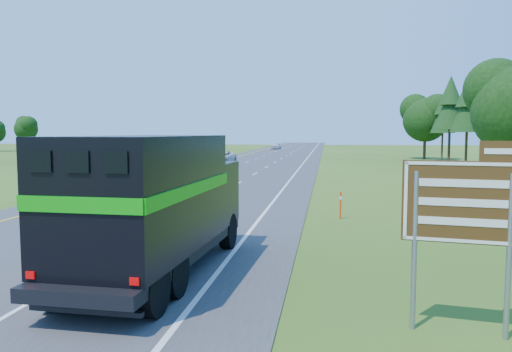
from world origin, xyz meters
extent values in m
cube|color=#38383A|center=(0.00, 50.00, 0.02)|extent=(15.00, 260.00, 0.04)
cube|color=yellow|center=(-5.50, 50.00, 0.04)|extent=(0.15, 260.00, 0.01)
cube|color=white|center=(5.50, 50.00, 0.04)|extent=(0.15, 260.00, 0.01)
cylinder|color=black|center=(3.00, 8.52, 0.62)|extent=(0.43, 1.18, 1.16)
cylinder|color=black|center=(5.21, 8.41, 0.62)|extent=(0.43, 1.18, 1.16)
cylinder|color=black|center=(2.74, 3.47, 0.62)|extent=(0.43, 1.18, 1.16)
cylinder|color=black|center=(4.95, 3.36, 0.62)|extent=(0.43, 1.18, 1.16)
cylinder|color=black|center=(2.68, 2.21, 0.62)|extent=(0.43, 1.18, 1.16)
cylinder|color=black|center=(4.89, 2.10, 0.62)|extent=(0.43, 1.18, 1.16)
cube|color=black|center=(3.93, 5.10, 0.75)|extent=(2.95, 8.54, 0.29)
cube|color=black|center=(4.10, 8.36, 1.89)|extent=(2.67, 2.02, 2.00)
cube|color=black|center=(4.14, 9.33, 2.42)|extent=(2.32, 0.18, 0.63)
cube|color=black|center=(3.89, 4.36, 2.34)|extent=(2.94, 6.23, 2.90)
cube|color=#089E0B|center=(3.74, 1.29, 2.49)|extent=(2.63, 0.17, 0.32)
cube|color=#089E0B|center=(2.56, 4.43, 2.49)|extent=(0.35, 6.10, 0.32)
cube|color=#089E0B|center=(5.23, 4.30, 2.49)|extent=(0.35, 6.10, 0.32)
cube|color=black|center=(2.95, 1.33, 3.31)|extent=(0.48, 0.07, 0.42)
cube|color=black|center=(3.74, 1.29, 3.31)|extent=(0.48, 0.07, 0.42)
cube|color=black|center=(4.53, 1.25, 3.31)|extent=(0.48, 0.07, 0.42)
cube|color=black|center=(3.75, 1.42, 0.36)|extent=(2.42, 0.25, 0.11)
cube|color=#B20505|center=(2.63, 1.35, 1.05)|extent=(0.19, 0.05, 0.15)
cube|color=#B20505|center=(4.84, 1.24, 1.05)|extent=(0.19, 0.05, 0.15)
imported|color=silver|center=(-3.96, 48.25, 0.97)|extent=(3.44, 6.84, 1.86)
imported|color=silver|center=(-3.07, 105.07, 0.78)|extent=(2.05, 4.46, 1.48)
cylinder|color=gray|center=(10.15, 2.31, 1.57)|extent=(0.10, 0.10, 3.13)
cylinder|color=gray|center=(11.80, 2.03, 1.57)|extent=(0.10, 0.10, 3.13)
cube|color=#482A0F|center=(10.97, 2.17, 2.56)|extent=(2.17, 0.42, 1.57)
cube|color=#482A0F|center=(11.64, 2.06, 3.53)|extent=(0.83, 0.20, 0.38)
cube|color=white|center=(10.97, 2.14, 2.56)|extent=(2.06, 0.35, 1.50)
cube|color=red|center=(9.06, 14.86, 0.61)|extent=(0.09, 0.04, 1.23)
cube|color=white|center=(9.06, 14.86, 0.95)|extent=(0.10, 0.06, 0.13)
camera|label=1|loc=(8.44, -7.59, 3.88)|focal=35.00mm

